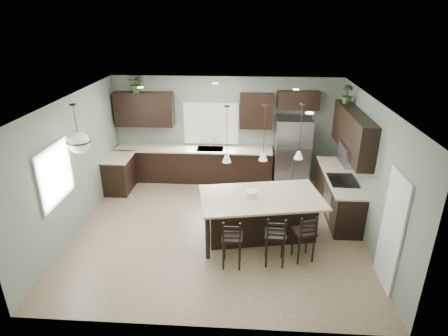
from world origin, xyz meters
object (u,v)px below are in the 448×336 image
plant_back_left (136,83)px  bar_stool_right (304,236)px  bar_stool_left (232,242)px  bar_stool_center (275,239)px  serving_dish (252,194)px  refrigerator (292,152)px  kitchen_island (260,217)px

plant_back_left → bar_stool_right: bearing=-41.7°
plant_back_left → bar_stool_left: bearing=-55.2°
bar_stool_center → bar_stool_right: 0.56m
plant_back_left → serving_dish: bearing=-43.6°
refrigerator → bar_stool_center: bearing=-100.3°
bar_stool_left → bar_stool_right: bearing=12.3°
kitchen_island → plant_back_left: size_ratio=5.20×
bar_stool_center → refrigerator: bearing=81.1°
refrigerator → serving_dish: 2.81m
kitchen_island → bar_stool_left: bearing=-129.1°
bar_stool_left → bar_stool_center: bearing=9.0°
bar_stool_center → bar_stool_left: bearing=-170.1°
serving_dish → bar_stool_center: (0.44, -0.85, -0.48)m
refrigerator → serving_dish: size_ratio=7.71×
bar_stool_right → plant_back_left: 5.71m
bar_stool_center → plant_back_left: bearing=134.3°
kitchen_island → bar_stool_center: size_ratio=2.34×
refrigerator → plant_back_left: plant_back_left is taller
serving_dish → bar_stool_left: bearing=-109.6°
bar_stool_right → plant_back_left: bearing=121.6°
bar_stool_left → serving_dish: bearing=70.9°
bar_stool_left → bar_stool_right: (1.32, 0.28, -0.00)m
kitchen_island → bar_stool_left: (-0.54, -1.00, 0.04)m
bar_stool_left → bar_stool_center: 0.79m
refrigerator → bar_stool_left: (-1.41, -3.57, -0.42)m
refrigerator → bar_stool_center: size_ratio=1.79×
kitchen_island → bar_stool_right: 1.07m
serving_dish → bar_stool_center: bearing=-62.7°
serving_dish → bar_stool_right: bearing=-35.3°
bar_stool_center → serving_dish: bearing=118.7°
bar_stool_right → bar_stool_left: bearing=175.0°
kitchen_island → bar_stool_center: bar_stool_center is taller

